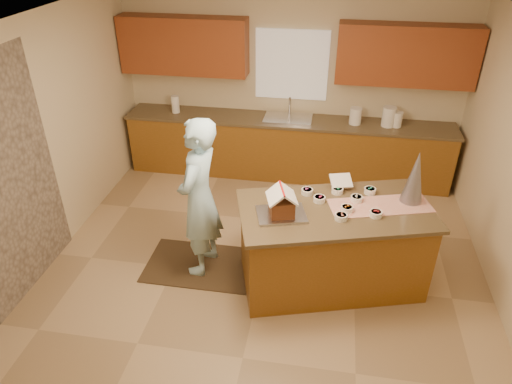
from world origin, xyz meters
The scene contains 25 objects.
floor centered at (0.00, 0.00, 0.00)m, with size 5.50×5.50×0.00m, color tan.
ceiling centered at (0.00, 0.00, 2.70)m, with size 5.50×5.50×0.00m, color silver.
wall_back centered at (0.00, 2.75, 1.35)m, with size 5.50×5.50×0.00m, color beige.
wall_left centered at (-2.50, 0.00, 1.35)m, with size 5.50×5.50×0.00m, color beige.
window_curtain centered at (0.00, 2.72, 1.65)m, with size 1.05×0.03×1.00m, color white.
back_counter_base centered at (0.00, 2.45, 0.44)m, with size 4.80×0.60×0.88m, color brown.
back_counter_top centered at (0.00, 2.45, 0.90)m, with size 4.85×0.63×0.04m, color brown.
upper_cabinet_left centered at (-1.55, 2.57, 1.90)m, with size 1.85×0.35×0.80m, color #9D4821.
upper_cabinet_right centered at (1.55, 2.57, 1.90)m, with size 1.85×0.35×0.80m, color #9D4821.
sink centered at (0.00, 2.45, 0.89)m, with size 0.70×0.45×0.12m, color silver.
faucet centered at (0.00, 2.63, 1.06)m, with size 0.03×0.03×0.28m, color silver.
island_base centered at (0.75, 0.08, 0.46)m, with size 1.88×0.94×0.92m, color brown.
island_top centered at (0.75, 0.08, 0.94)m, with size 1.96×1.02×0.04m, color brown.
table_runner centered at (1.20, 0.21, 0.96)m, with size 1.04×0.38×0.01m, color #AA260C.
baking_tray centered at (0.21, -0.14, 0.97)m, with size 0.48×0.35×0.03m, color silver.
cookbook centered at (0.79, 0.50, 1.05)m, with size 0.23×0.02×0.19m, color white.
tinsel_tree centered at (1.51, 0.35, 1.25)m, with size 0.23×0.23×0.57m, color #A4A4B0.
rug centered at (-0.74, 0.08, 0.01)m, with size 1.24×0.81×0.01m, color black.
boy centered at (-0.69, 0.08, 0.93)m, with size 0.67×0.44×1.83m, color #AEE0F8.
canister_a centered at (0.97, 2.45, 1.04)m, with size 0.17×0.17×0.24m, color white.
canister_b centered at (1.43, 2.45, 1.06)m, with size 0.19×0.19×0.28m, color white.
canister_c centered at (1.55, 2.45, 1.03)m, with size 0.15×0.15×0.22m, color white.
paper_towel centered at (-1.72, 2.45, 1.05)m, with size 0.12×0.12×0.26m, color white.
gingerbread_house centered at (0.21, -0.14, 1.09)m, with size 0.36×0.36×0.29m.
candy_bowls centered at (0.83, 0.19, 0.99)m, with size 0.83×0.68×0.06m.
Camera 1 is at (0.61, -4.00, 3.58)m, focal length 32.87 mm.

